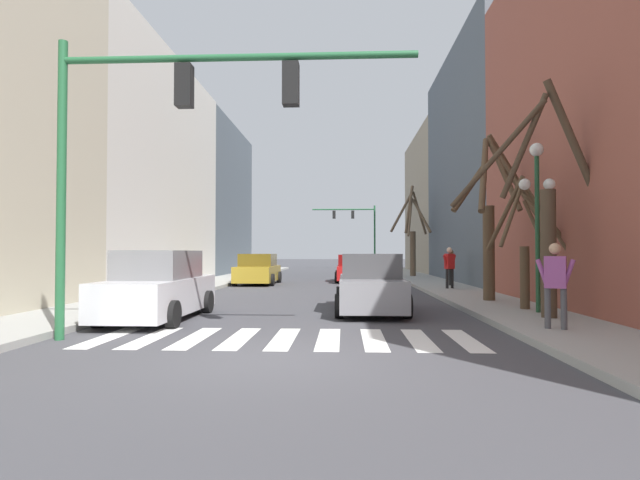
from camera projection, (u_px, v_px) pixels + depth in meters
ground_plane at (270, 359)px, 8.12m from camera, size 240.00×240.00×0.00m
building_row_left at (102, 159)px, 23.62m from camera, size 6.00×43.18×13.43m
building_row_right at (519, 169)px, 25.80m from camera, size 6.00×47.58×13.25m
crosswalk_stripes at (284, 338)px, 10.01m from camera, size 7.65×2.60×0.01m
traffic_signal_near at (166, 119)px, 9.87m from camera, size 7.17×0.28×5.98m
traffic_signal_far at (357, 223)px, 52.40m from camera, size 6.65×0.28×6.66m
street_lamp_right_corner at (537, 193)px, 13.25m from camera, size 0.95×0.36×4.50m
car_parked_left_near at (159, 288)px, 12.88m from camera, size 1.96×4.68×1.78m
car_parked_right_far at (370, 285)px, 14.54m from camera, size 2.01×4.63×1.69m
car_parked_right_near at (352, 269)px, 29.24m from camera, size 1.98×4.29×1.60m
car_parked_right_mid at (258, 270)px, 27.13m from camera, size 2.16×4.58×1.66m
pedestrian_on_left_sidewalk at (451, 264)px, 23.82m from camera, size 0.28×0.74×1.72m
pedestrian_on_right_sidewalk at (449, 264)px, 21.99m from camera, size 0.69×0.52×1.81m
pedestrian_crossing_street at (555, 278)px, 10.34m from camera, size 0.72×0.43×1.78m
street_tree_left_mid at (545, 212)px, 12.31m from camera, size 3.60×1.52×5.87m
street_tree_right_mid at (526, 245)px, 14.03m from camera, size 2.23×1.58×3.78m
street_tree_left_near at (413, 233)px, 33.49m from camera, size 2.85×3.54×6.12m
street_tree_right_near at (493, 214)px, 16.34m from camera, size 3.58×3.12×5.56m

